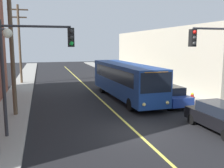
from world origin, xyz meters
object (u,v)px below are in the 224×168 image
object	(u,v)px
parked_car_blue	(169,95)
traffic_signal_left_corner	(34,57)
parked_car_black	(220,117)
city_bus	(125,79)
utility_pole_near	(11,29)
utility_pole_mid	(19,40)
traffic_signal_right_corner	(220,55)
parked_car_green	(133,82)
fire_hydrant	(192,98)

from	to	relation	value
parked_car_blue	traffic_signal_left_corner	world-z (taller)	traffic_signal_left_corner
parked_car_black	parked_car_blue	bearing A→B (deg)	88.47
city_bus	traffic_signal_left_corner	world-z (taller)	traffic_signal_left_corner
utility_pole_near	utility_pole_mid	xyz separation A→B (m)	(-0.60, 15.29, -0.56)
city_bus	traffic_signal_right_corner	size ratio (longest dim) A/B	2.04
parked_car_black	traffic_signal_right_corner	bearing A→B (deg)	59.13
city_bus	traffic_signal_right_corner	distance (m)	9.46
utility_pole_near	traffic_signal_left_corner	distance (m)	4.90
parked_car_black	traffic_signal_left_corner	bearing A→B (deg)	169.14
parked_car_green	utility_pole_near	distance (m)	14.98
parked_car_green	traffic_signal_left_corner	size ratio (longest dim) A/B	0.74
fire_hydrant	traffic_signal_right_corner	bearing A→B (deg)	-106.25
traffic_signal_left_corner	traffic_signal_right_corner	bearing A→B (deg)	-4.02
city_bus	parked_car_green	bearing A→B (deg)	61.79
utility_pole_mid	traffic_signal_left_corner	size ratio (longest dim) A/B	1.58
parked_car_blue	utility_pole_mid	distance (m)	20.14
utility_pole_near	city_bus	bearing A→B (deg)	20.53
traffic_signal_right_corner	fire_hydrant	size ratio (longest dim) A/B	7.14
traffic_signal_right_corner	utility_pole_near	bearing A→B (deg)	157.31
parked_car_black	parked_car_blue	distance (m)	6.38
parked_car_black	parked_car_blue	world-z (taller)	same
parked_car_blue	traffic_signal_right_corner	world-z (taller)	traffic_signal_right_corner
utility_pole_mid	parked_car_green	bearing A→B (deg)	-30.82
utility_pole_near	fire_hydrant	world-z (taller)	utility_pole_near
parked_car_black	traffic_signal_right_corner	size ratio (longest dim) A/B	0.74
city_bus	traffic_signal_left_corner	xyz separation A→B (m)	(-7.61, -7.78, 2.49)
parked_car_black	parked_car_green	distance (m)	14.35
city_bus	utility_pole_near	world-z (taller)	utility_pole_near
parked_car_blue	fire_hydrant	distance (m)	2.01
parked_car_blue	fire_hydrant	size ratio (longest dim) A/B	5.27
city_bus	parked_car_black	world-z (taller)	city_bus
utility_pole_near	fire_hydrant	size ratio (longest dim) A/B	12.59
parked_car_blue	parked_car_green	world-z (taller)	same
city_bus	parked_car_black	size ratio (longest dim) A/B	2.75
parked_car_green	utility_pole_mid	bearing A→B (deg)	149.18
parked_car_green	utility_pole_mid	size ratio (longest dim) A/B	0.47
utility_pole_mid	fire_hydrant	distance (m)	21.65
parked_car_blue	traffic_signal_right_corner	bearing A→B (deg)	-84.13
utility_pole_mid	traffic_signal_left_corner	world-z (taller)	utility_pole_mid
parked_car_green	traffic_signal_right_corner	bearing A→B (deg)	-86.84
parked_car_black	parked_car_green	size ratio (longest dim) A/B	1.00
traffic_signal_left_corner	traffic_signal_right_corner	distance (m)	10.85
parked_car_black	traffic_signal_left_corner	world-z (taller)	traffic_signal_left_corner
traffic_signal_left_corner	fire_hydrant	world-z (taller)	traffic_signal_left_corner
traffic_signal_left_corner	utility_pole_mid	bearing A→B (deg)	96.02
city_bus	parked_car_green	world-z (taller)	city_bus
fire_hydrant	traffic_signal_left_corner	bearing A→B (deg)	-161.20
utility_pole_mid	traffic_signal_right_corner	bearing A→B (deg)	-57.74
utility_pole_near	utility_pole_mid	world-z (taller)	utility_pole_near
utility_pole_mid	traffic_signal_left_corner	xyz separation A→B (m)	(2.07, -19.67, -1.09)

